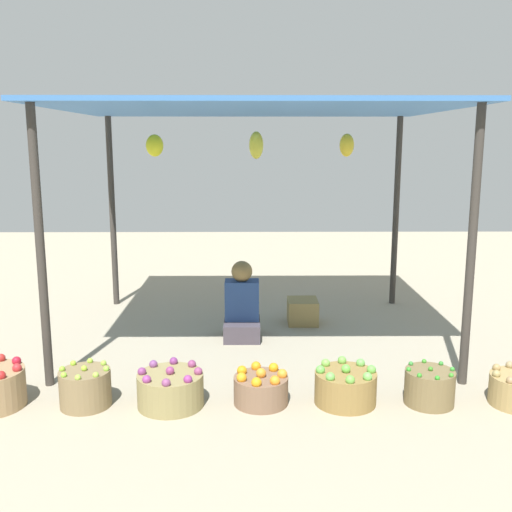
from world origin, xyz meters
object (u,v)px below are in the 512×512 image
at_px(basket_green_chilies, 429,387).
at_px(wooden_crate_near_vendor, 303,311).
at_px(basket_green_apples, 345,387).
at_px(basket_limes, 85,388).
at_px(basket_oranges, 261,389).
at_px(vendor_person, 242,308).
at_px(basket_purple_onions, 171,389).

xyz_separation_m(basket_green_chilies, wooden_crate_near_vendor, (-0.78, 2.02, -0.00)).
relative_size(basket_green_apples, wooden_crate_near_vendor, 1.33).
relative_size(basket_limes, basket_oranges, 0.92).
bearing_deg(basket_oranges, basket_green_chilies, -0.75).
bearing_deg(basket_oranges, basket_green_apples, 0.07).
distance_m(vendor_person, basket_purple_onions, 1.66).
bearing_deg(basket_oranges, wooden_crate_near_vendor, 76.27).
xyz_separation_m(vendor_person, basket_limes, (-1.15, -1.57, -0.16)).
height_order(basket_limes, wooden_crate_near_vendor, basket_limes).
height_order(vendor_person, wooden_crate_near_vendor, vendor_person).
bearing_deg(wooden_crate_near_vendor, basket_limes, -131.62).
bearing_deg(basket_limes, basket_green_apples, 0.82).
bearing_deg(basket_oranges, vendor_person, 96.05).
height_order(basket_purple_onions, basket_oranges, basket_purple_onions).
relative_size(vendor_person, basket_limes, 2.06).
distance_m(basket_purple_onions, basket_oranges, 0.68).
height_order(basket_limes, basket_green_apples, basket_limes).
distance_m(basket_limes, basket_purple_onions, 0.64).
bearing_deg(basket_limes, basket_green_chilies, 0.23).
bearing_deg(basket_purple_onions, basket_oranges, 2.69).
xyz_separation_m(vendor_person, basket_purple_onions, (-0.51, -1.57, -0.17)).
distance_m(basket_oranges, wooden_crate_near_vendor, 2.06).
xyz_separation_m(basket_limes, basket_oranges, (1.31, 0.03, -0.02)).
xyz_separation_m(basket_purple_onions, wooden_crate_near_vendor, (1.16, 2.03, 0.00)).
height_order(basket_oranges, wooden_crate_near_vendor, basket_oranges).
bearing_deg(wooden_crate_near_vendor, basket_oranges, -103.73).
bearing_deg(basket_purple_onions, basket_green_chilies, 0.45).
relative_size(basket_purple_onions, basket_oranges, 1.20).
xyz_separation_m(basket_limes, basket_purple_onions, (0.64, -0.00, -0.01)).
bearing_deg(wooden_crate_near_vendor, basket_green_chilies, -68.86).
bearing_deg(basket_purple_onions, basket_limes, 179.59).
xyz_separation_m(basket_green_apples, wooden_crate_near_vendor, (-0.15, 2.00, 0.00)).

